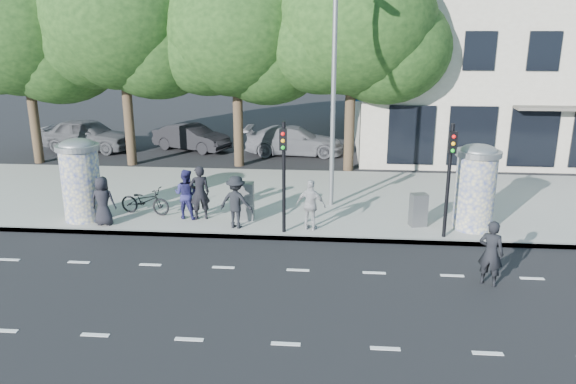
# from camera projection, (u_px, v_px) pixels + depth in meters

# --- Properties ---
(ground) EXTENTS (120.00, 120.00, 0.00)m
(ground) POSITION_uv_depth(u_px,v_px,m) (294.00, 294.00, 13.48)
(ground) COLOR black
(ground) RESTS_ON ground
(sidewalk) EXTENTS (40.00, 8.00, 0.15)m
(sidewalk) POSITION_uv_depth(u_px,v_px,m) (309.00, 199.00, 20.62)
(sidewalk) COLOR gray
(sidewalk) RESTS_ON ground
(curb) EXTENTS (40.00, 0.10, 0.16)m
(curb) POSITION_uv_depth(u_px,v_px,m) (303.00, 238.00, 16.85)
(curb) COLOR slate
(curb) RESTS_ON ground
(lane_dash_near) EXTENTS (32.00, 0.12, 0.01)m
(lane_dash_near) POSITION_uv_depth(u_px,v_px,m) (286.00, 344.00, 11.38)
(lane_dash_near) COLOR silver
(lane_dash_near) RESTS_ON ground
(lane_dash_far) EXTENTS (32.00, 0.12, 0.01)m
(lane_dash_far) POSITION_uv_depth(u_px,v_px,m) (298.00, 270.00, 14.82)
(lane_dash_far) COLOR silver
(lane_dash_far) RESTS_ON ground
(ad_column_left) EXTENTS (1.36, 1.36, 2.65)m
(ad_column_left) POSITION_uv_depth(u_px,v_px,m) (81.00, 178.00, 17.93)
(ad_column_left) COLOR beige
(ad_column_left) RESTS_ON sidewalk
(ad_column_right) EXTENTS (1.36, 1.36, 2.65)m
(ad_column_right) POSITION_uv_depth(u_px,v_px,m) (476.00, 185.00, 17.10)
(ad_column_right) COLOR beige
(ad_column_right) RESTS_ON sidewalk
(traffic_pole_near) EXTENTS (0.22, 0.31, 3.40)m
(traffic_pole_near) POSITION_uv_depth(u_px,v_px,m) (284.00, 166.00, 16.52)
(traffic_pole_near) COLOR black
(traffic_pole_near) RESTS_ON sidewalk
(traffic_pole_far) EXTENTS (0.22, 0.31, 3.40)m
(traffic_pole_far) POSITION_uv_depth(u_px,v_px,m) (450.00, 170.00, 16.12)
(traffic_pole_far) COLOR black
(traffic_pole_far) RESTS_ON sidewalk
(street_lamp) EXTENTS (0.25, 0.93, 8.00)m
(street_lamp) POSITION_uv_depth(u_px,v_px,m) (334.00, 70.00, 18.39)
(street_lamp) COLOR slate
(street_lamp) RESTS_ON sidewalk
(tree_far_left) EXTENTS (7.20, 7.20, 9.26)m
(tree_far_left) POSITION_uv_depth(u_px,v_px,m) (22.00, 26.00, 24.73)
(tree_far_left) COLOR #38281C
(tree_far_left) RESTS_ON ground
(tree_mid_left) EXTENTS (7.20, 7.20, 9.57)m
(tree_mid_left) POSITION_uv_depth(u_px,v_px,m) (121.00, 19.00, 24.27)
(tree_mid_left) COLOR #38281C
(tree_mid_left) RESTS_ON ground
(tree_near_left) EXTENTS (6.80, 6.80, 8.97)m
(tree_near_left) POSITION_uv_depth(u_px,v_px,m) (236.00, 29.00, 24.17)
(tree_near_left) COLOR #38281C
(tree_near_left) RESTS_ON ground
(tree_center) EXTENTS (7.00, 7.00, 9.30)m
(tree_center) POSITION_uv_depth(u_px,v_px,m) (353.00, 23.00, 23.31)
(tree_center) COLOR #38281C
(tree_center) RESTS_ON ground
(building) EXTENTS (20.30, 15.85, 12.00)m
(building) POSITION_uv_depth(u_px,v_px,m) (547.00, 30.00, 29.88)
(building) COLOR #ADA391
(building) RESTS_ON ground
(ped_a) EXTENTS (0.77, 0.50, 1.57)m
(ped_a) POSITION_uv_depth(u_px,v_px,m) (103.00, 201.00, 17.56)
(ped_a) COLOR black
(ped_a) RESTS_ON sidewalk
(ped_b) EXTENTS (0.76, 0.63, 1.78)m
(ped_b) POSITION_uv_depth(u_px,v_px,m) (200.00, 193.00, 18.05)
(ped_b) COLOR black
(ped_b) RESTS_ON sidewalk
(ped_c) EXTENTS (0.90, 0.76, 1.63)m
(ped_c) POSITION_uv_depth(u_px,v_px,m) (186.00, 194.00, 18.18)
(ped_c) COLOR navy
(ped_c) RESTS_ON sidewalk
(ped_d) EXTENTS (1.18, 0.84, 1.66)m
(ped_d) POSITION_uv_depth(u_px,v_px,m) (236.00, 202.00, 17.31)
(ped_d) COLOR black
(ped_d) RESTS_ON sidewalk
(ped_e) EXTENTS (1.04, 0.76, 1.59)m
(ped_e) POSITION_uv_depth(u_px,v_px,m) (311.00, 205.00, 17.12)
(ped_e) COLOR #A1A1A4
(ped_e) RESTS_ON sidewalk
(man_road) EXTENTS (0.73, 0.65, 1.68)m
(man_road) POSITION_uv_depth(u_px,v_px,m) (491.00, 253.00, 13.78)
(man_road) COLOR black
(man_road) RESTS_ON ground
(bicycle) EXTENTS (0.90, 1.83, 0.92)m
(bicycle) POSITION_uv_depth(u_px,v_px,m) (145.00, 201.00, 18.66)
(bicycle) COLOR black
(bicycle) RESTS_ON sidewalk
(cabinet_left) EXTENTS (0.60, 0.45, 1.23)m
(cabinet_left) POSITION_uv_depth(u_px,v_px,m) (245.00, 201.00, 18.14)
(cabinet_left) COLOR slate
(cabinet_left) RESTS_ON sidewalk
(cabinet_right) EXTENTS (0.57, 0.47, 1.04)m
(cabinet_right) POSITION_uv_depth(u_px,v_px,m) (418.00, 210.00, 17.54)
(cabinet_right) COLOR #5C5D60
(cabinet_right) RESTS_ON sidewalk
(car_left) EXTENTS (2.68, 5.06, 1.64)m
(car_left) POSITION_uv_depth(u_px,v_px,m) (88.00, 135.00, 28.86)
(car_left) COLOR #4D4E53
(car_left) RESTS_ON ground
(car_mid) EXTENTS (2.94, 4.33, 1.35)m
(car_mid) POSITION_uv_depth(u_px,v_px,m) (191.00, 137.00, 28.95)
(car_mid) COLOR black
(car_mid) RESTS_ON ground
(car_right) EXTENTS (2.01, 4.88, 1.41)m
(car_right) POSITION_uv_depth(u_px,v_px,m) (294.00, 141.00, 27.96)
(car_right) COLOR slate
(car_right) RESTS_ON ground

